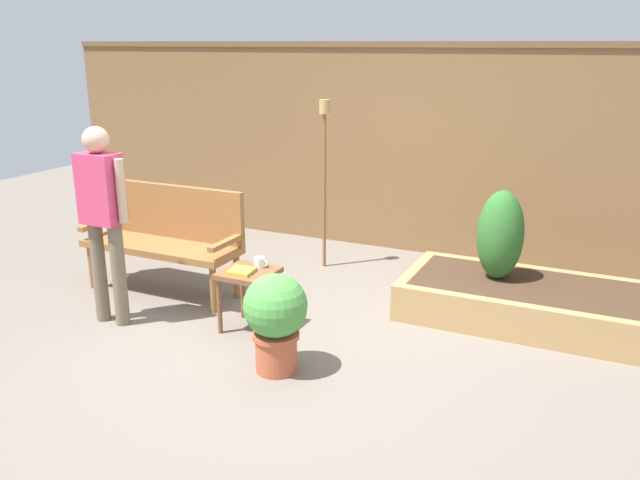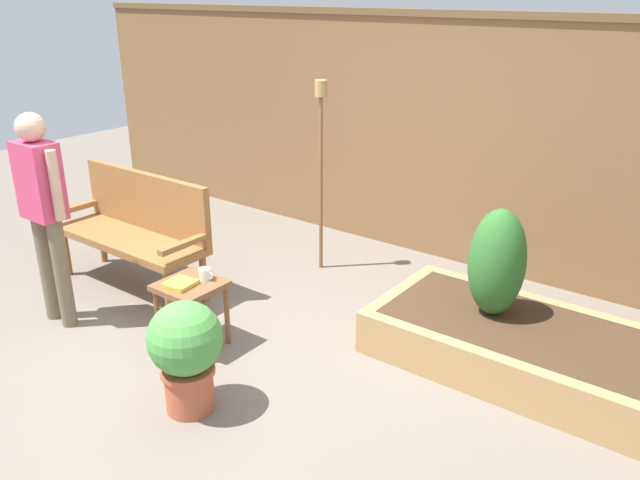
% 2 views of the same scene
% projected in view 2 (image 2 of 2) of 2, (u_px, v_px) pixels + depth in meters
% --- Properties ---
extents(ground_plane, '(14.00, 14.00, 0.00)m').
position_uv_depth(ground_plane, '(219.00, 368.00, 4.19)').
color(ground_plane, '#70665B').
extents(fence_back, '(8.40, 0.14, 2.16)m').
position_uv_depth(fence_back, '(421.00, 136.00, 5.72)').
color(fence_back, brown).
rests_on(fence_back, ground_plane).
extents(garden_bench, '(1.44, 0.48, 0.94)m').
position_uv_depth(garden_bench, '(137.00, 223.00, 5.20)').
color(garden_bench, '#936033').
rests_on(garden_bench, ground_plane).
extents(side_table, '(0.40, 0.40, 0.48)m').
position_uv_depth(side_table, '(191.00, 294.00, 4.31)').
color(side_table, brown).
rests_on(side_table, ground_plane).
extents(cup_on_table, '(0.12, 0.08, 0.08)m').
position_uv_depth(cup_on_table, '(205.00, 274.00, 4.33)').
color(cup_on_table, white).
rests_on(cup_on_table, side_table).
extents(book_on_table, '(0.20, 0.20, 0.03)m').
position_uv_depth(book_on_table, '(180.00, 284.00, 4.24)').
color(book_on_table, gold).
rests_on(book_on_table, side_table).
extents(potted_boxwood, '(0.43, 0.43, 0.69)m').
position_uv_depth(potted_boxwood, '(186.00, 349.00, 3.65)').
color(potted_boxwood, '#B75638').
rests_on(potted_boxwood, ground_plane).
extents(raised_planter_bed, '(2.40, 1.00, 0.30)m').
position_uv_depth(raised_planter_bed, '(558.00, 358.00, 4.03)').
color(raised_planter_bed, '#AD8451').
rests_on(raised_planter_bed, ground_plane).
extents(shrub_near_bench, '(0.37, 0.37, 0.73)m').
position_uv_depth(shrub_near_bench, '(497.00, 263.00, 4.14)').
color(shrub_near_bench, brown).
rests_on(shrub_near_bench, raised_planter_bed).
extents(tiki_torch, '(0.10, 0.10, 1.64)m').
position_uv_depth(tiki_torch, '(321.00, 143.00, 5.29)').
color(tiki_torch, brown).
rests_on(tiki_torch, ground_plane).
extents(person_by_bench, '(0.47, 0.20, 1.56)m').
position_uv_depth(person_by_bench, '(43.00, 202.00, 4.45)').
color(person_by_bench, '#70604C').
rests_on(person_by_bench, ground_plane).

